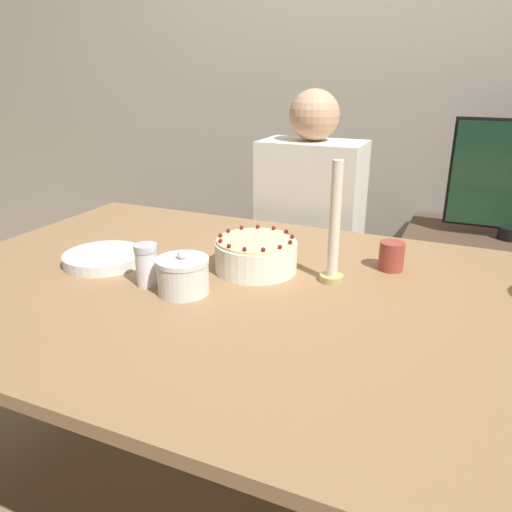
# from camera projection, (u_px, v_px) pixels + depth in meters

# --- Properties ---
(ground_plane) EXTENTS (12.00, 12.00, 0.00)m
(ground_plane) POSITION_uv_depth(u_px,v_px,m) (225.00, 502.00, 1.61)
(ground_plane) COLOR #8C7556
(wall_behind) EXTENTS (8.00, 0.05, 2.60)m
(wall_behind) POSITION_uv_depth(u_px,v_px,m) (355.00, 72.00, 2.35)
(wall_behind) COLOR #ADA393
(wall_behind) RESTS_ON ground_plane
(dining_table) EXTENTS (1.65, 1.18, 0.77)m
(dining_table) POSITION_uv_depth(u_px,v_px,m) (220.00, 314.00, 1.37)
(dining_table) COLOR #936D47
(dining_table) RESTS_ON ground_plane
(cake) EXTENTS (0.23, 0.23, 0.10)m
(cake) POSITION_uv_depth(u_px,v_px,m) (256.00, 255.00, 1.41)
(cake) COLOR white
(cake) RESTS_ON dining_table
(sugar_bowl) EXTENTS (0.14, 0.14, 0.12)m
(sugar_bowl) POSITION_uv_depth(u_px,v_px,m) (183.00, 275.00, 1.27)
(sugar_bowl) COLOR silver
(sugar_bowl) RESTS_ON dining_table
(sugar_shaker) EXTENTS (0.06, 0.06, 0.11)m
(sugar_shaker) POSITION_uv_depth(u_px,v_px,m) (147.00, 265.00, 1.31)
(sugar_shaker) COLOR white
(sugar_shaker) RESTS_ON dining_table
(plate_stack) EXTENTS (0.23, 0.23, 0.03)m
(plate_stack) POSITION_uv_depth(u_px,v_px,m) (104.00, 258.00, 1.47)
(plate_stack) COLOR silver
(plate_stack) RESTS_ON dining_table
(candle) EXTENTS (0.06, 0.06, 0.33)m
(candle) POSITION_uv_depth(u_px,v_px,m) (334.00, 233.00, 1.30)
(candle) COLOR tan
(candle) RESTS_ON dining_table
(cup) EXTENTS (0.07, 0.07, 0.08)m
(cup) POSITION_uv_depth(u_px,v_px,m) (392.00, 256.00, 1.42)
(cup) COLOR #993D33
(cup) RESTS_ON dining_table
(person_man_blue_shirt) EXTENTS (0.40, 0.34, 1.25)m
(person_man_blue_shirt) POSITION_uv_depth(u_px,v_px,m) (308.00, 265.00, 2.10)
(person_man_blue_shirt) COLOR #595960
(person_man_blue_shirt) RESTS_ON ground_plane
(side_cabinet) EXTENTS (0.81, 0.51, 0.66)m
(side_cabinet) POSITION_uv_depth(u_px,v_px,m) (496.00, 312.00, 2.15)
(side_cabinet) COLOR #4C3828
(side_cabinet) RESTS_ON ground_plane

